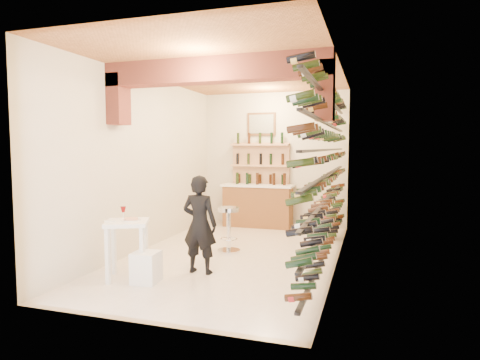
% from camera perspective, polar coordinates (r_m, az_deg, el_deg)
% --- Properties ---
extents(ground, '(6.00, 6.00, 0.00)m').
position_cam_1_polar(ground, '(7.38, -0.72, -10.29)').
color(ground, beige).
rests_on(ground, ground).
extents(room_shell, '(3.52, 6.02, 3.21)m').
position_cam_1_polar(room_shell, '(6.90, -1.42, 7.55)').
color(room_shell, beige).
rests_on(room_shell, ground).
extents(wine_rack, '(0.32, 5.70, 2.56)m').
position_cam_1_polar(wine_rack, '(6.82, 11.59, 1.58)').
color(wine_rack, black).
rests_on(wine_rack, ground).
extents(back_counter, '(1.70, 0.62, 1.29)m').
position_cam_1_polar(back_counter, '(9.85, 2.48, -3.37)').
color(back_counter, brown).
rests_on(back_counter, ground).
extents(back_shelving, '(1.40, 0.31, 2.73)m').
position_cam_1_polar(back_shelving, '(10.01, 2.85, 0.41)').
color(back_shelving, tan).
rests_on(back_shelving, ground).
extents(tasting_table, '(0.77, 0.77, 1.02)m').
position_cam_1_polar(tasting_table, '(6.18, -15.33, -6.83)').
color(tasting_table, white).
rests_on(tasting_table, ground).
extents(white_stool, '(0.37, 0.37, 0.43)m').
position_cam_1_polar(white_stool, '(6.03, -12.84, -11.69)').
color(white_stool, white).
rests_on(white_stool, ground).
extents(person, '(0.55, 0.37, 1.48)m').
position_cam_1_polar(person, '(6.23, -5.60, -6.12)').
color(person, black).
rests_on(person, ground).
extents(chrome_barstool, '(0.42, 0.42, 0.81)m').
position_cam_1_polar(chrome_barstool, '(7.51, -1.57, -6.37)').
color(chrome_barstool, silver).
rests_on(chrome_barstool, ground).
extents(crate_lower, '(0.53, 0.42, 0.28)m').
position_cam_1_polar(crate_lower, '(8.73, 11.12, -7.10)').
color(crate_lower, tan).
rests_on(crate_lower, ground).
extents(crate_upper, '(0.56, 0.42, 0.31)m').
position_cam_1_polar(crate_upper, '(8.68, 11.15, -5.20)').
color(crate_upper, tan).
rests_on(crate_upper, crate_lower).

